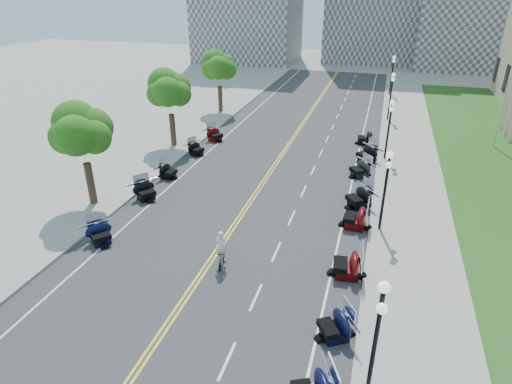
# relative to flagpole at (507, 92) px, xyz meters

# --- Properties ---
(ground) EXTENTS (160.00, 160.00, 0.00)m
(ground) POSITION_rel_flagpole_xyz_m (-18.00, -22.00, -5.00)
(ground) COLOR gray
(road) EXTENTS (16.00, 90.00, 0.01)m
(road) POSITION_rel_flagpole_xyz_m (-18.00, -12.00, -5.00)
(road) COLOR #333335
(road) RESTS_ON ground
(centerline_yellow_a) EXTENTS (0.12, 90.00, 0.00)m
(centerline_yellow_a) POSITION_rel_flagpole_xyz_m (-18.12, -12.00, -4.99)
(centerline_yellow_a) COLOR yellow
(centerline_yellow_a) RESTS_ON road
(centerline_yellow_b) EXTENTS (0.12, 90.00, 0.00)m
(centerline_yellow_b) POSITION_rel_flagpole_xyz_m (-17.88, -12.00, -4.99)
(centerline_yellow_b) COLOR yellow
(centerline_yellow_b) RESTS_ON road
(edge_line_north) EXTENTS (0.12, 90.00, 0.00)m
(edge_line_north) POSITION_rel_flagpole_xyz_m (-11.60, -12.00, -4.99)
(edge_line_north) COLOR white
(edge_line_north) RESTS_ON road
(edge_line_south) EXTENTS (0.12, 90.00, 0.00)m
(edge_line_south) POSITION_rel_flagpole_xyz_m (-24.40, -12.00, -4.99)
(edge_line_south) COLOR white
(edge_line_south) RESTS_ON road
(lane_dash_4) EXTENTS (0.12, 2.00, 0.00)m
(lane_dash_4) POSITION_rel_flagpole_xyz_m (-14.80, -30.00, -4.99)
(lane_dash_4) COLOR white
(lane_dash_4) RESTS_ON road
(lane_dash_5) EXTENTS (0.12, 2.00, 0.00)m
(lane_dash_5) POSITION_rel_flagpole_xyz_m (-14.80, -26.00, -4.99)
(lane_dash_5) COLOR white
(lane_dash_5) RESTS_ON road
(lane_dash_6) EXTENTS (0.12, 2.00, 0.00)m
(lane_dash_6) POSITION_rel_flagpole_xyz_m (-14.80, -22.00, -4.99)
(lane_dash_6) COLOR white
(lane_dash_6) RESTS_ON road
(lane_dash_7) EXTENTS (0.12, 2.00, 0.00)m
(lane_dash_7) POSITION_rel_flagpole_xyz_m (-14.80, -18.00, -4.99)
(lane_dash_7) COLOR white
(lane_dash_7) RESTS_ON road
(lane_dash_8) EXTENTS (0.12, 2.00, 0.00)m
(lane_dash_8) POSITION_rel_flagpole_xyz_m (-14.80, -14.00, -4.99)
(lane_dash_8) COLOR white
(lane_dash_8) RESTS_ON road
(lane_dash_9) EXTENTS (0.12, 2.00, 0.00)m
(lane_dash_9) POSITION_rel_flagpole_xyz_m (-14.80, -10.00, -4.99)
(lane_dash_9) COLOR white
(lane_dash_9) RESTS_ON road
(lane_dash_10) EXTENTS (0.12, 2.00, 0.00)m
(lane_dash_10) POSITION_rel_flagpole_xyz_m (-14.80, -6.00, -4.99)
(lane_dash_10) COLOR white
(lane_dash_10) RESTS_ON road
(lane_dash_11) EXTENTS (0.12, 2.00, 0.00)m
(lane_dash_11) POSITION_rel_flagpole_xyz_m (-14.80, -2.00, -4.99)
(lane_dash_11) COLOR white
(lane_dash_11) RESTS_ON road
(lane_dash_12) EXTENTS (0.12, 2.00, 0.00)m
(lane_dash_12) POSITION_rel_flagpole_xyz_m (-14.80, 2.00, -4.99)
(lane_dash_12) COLOR white
(lane_dash_12) RESTS_ON road
(lane_dash_13) EXTENTS (0.12, 2.00, 0.00)m
(lane_dash_13) POSITION_rel_flagpole_xyz_m (-14.80, 6.00, -4.99)
(lane_dash_13) COLOR white
(lane_dash_13) RESTS_ON road
(lane_dash_14) EXTENTS (0.12, 2.00, 0.00)m
(lane_dash_14) POSITION_rel_flagpole_xyz_m (-14.80, 10.00, -4.99)
(lane_dash_14) COLOR white
(lane_dash_14) RESTS_ON road
(lane_dash_15) EXTENTS (0.12, 2.00, 0.00)m
(lane_dash_15) POSITION_rel_flagpole_xyz_m (-14.80, 14.00, -4.99)
(lane_dash_15) COLOR white
(lane_dash_15) RESTS_ON road
(lane_dash_16) EXTENTS (0.12, 2.00, 0.00)m
(lane_dash_16) POSITION_rel_flagpole_xyz_m (-14.80, 18.00, -4.99)
(lane_dash_16) COLOR white
(lane_dash_16) RESTS_ON road
(lane_dash_17) EXTENTS (0.12, 2.00, 0.00)m
(lane_dash_17) POSITION_rel_flagpole_xyz_m (-14.80, 22.00, -4.99)
(lane_dash_17) COLOR white
(lane_dash_17) RESTS_ON road
(lane_dash_18) EXTENTS (0.12, 2.00, 0.00)m
(lane_dash_18) POSITION_rel_flagpole_xyz_m (-14.80, 26.00, -4.99)
(lane_dash_18) COLOR white
(lane_dash_18) RESTS_ON road
(lane_dash_19) EXTENTS (0.12, 2.00, 0.00)m
(lane_dash_19) POSITION_rel_flagpole_xyz_m (-14.80, 30.00, -4.99)
(lane_dash_19) COLOR white
(lane_dash_19) RESTS_ON road
(sidewalk_north) EXTENTS (5.00, 90.00, 0.15)m
(sidewalk_north) POSITION_rel_flagpole_xyz_m (-7.50, -12.00, -4.92)
(sidewalk_north) COLOR #9E9991
(sidewalk_north) RESTS_ON ground
(sidewalk_south) EXTENTS (5.00, 90.00, 0.15)m
(sidewalk_south) POSITION_rel_flagpole_xyz_m (-28.50, -12.00, -4.92)
(sidewalk_south) COLOR #9E9991
(sidewalk_south) RESTS_ON ground
(lawn) EXTENTS (9.00, 60.00, 0.10)m
(lawn) POSITION_rel_flagpole_xyz_m (-0.50, -4.00, -4.95)
(lawn) COLOR #356023
(lawn) RESTS_ON ground
(distant_block_c) EXTENTS (20.00, 14.00, 22.00)m
(distant_block_c) POSITION_rel_flagpole_xyz_m (4.00, 43.00, 6.00)
(distant_block_c) COLOR gray
(distant_block_c) RESTS_ON ground
(street_lamp_1) EXTENTS (0.50, 1.20, 4.90)m
(street_lamp_1) POSITION_rel_flagpole_xyz_m (-9.40, -30.00, -2.40)
(street_lamp_1) COLOR black
(street_lamp_1) RESTS_ON sidewalk_north
(street_lamp_2) EXTENTS (0.50, 1.20, 4.90)m
(street_lamp_2) POSITION_rel_flagpole_xyz_m (-9.40, -18.00, -2.40)
(street_lamp_2) COLOR black
(street_lamp_2) RESTS_ON sidewalk_north
(street_lamp_3) EXTENTS (0.50, 1.20, 4.90)m
(street_lamp_3) POSITION_rel_flagpole_xyz_m (-9.40, -6.00, -2.40)
(street_lamp_3) COLOR black
(street_lamp_3) RESTS_ON sidewalk_north
(street_lamp_4) EXTENTS (0.50, 1.20, 4.90)m
(street_lamp_4) POSITION_rel_flagpole_xyz_m (-9.40, 6.00, -2.40)
(street_lamp_4) COLOR black
(street_lamp_4) RESTS_ON sidewalk_north
(street_lamp_5) EXTENTS (0.50, 1.20, 4.90)m
(street_lamp_5) POSITION_rel_flagpole_xyz_m (-9.40, 18.00, -2.40)
(street_lamp_5) COLOR black
(street_lamp_5) RESTS_ON sidewalk_north
(flagpole) EXTENTS (1.10, 0.20, 10.00)m
(flagpole) POSITION_rel_flagpole_xyz_m (0.00, 0.00, 0.00)
(flagpole) COLOR silver
(flagpole) RESTS_ON ground
(tree_2) EXTENTS (4.80, 4.80, 9.20)m
(tree_2) POSITION_rel_flagpole_xyz_m (-28.00, -20.00, -0.25)
(tree_2) COLOR #235619
(tree_2) RESTS_ON sidewalk_south
(tree_3) EXTENTS (4.80, 4.80, 9.20)m
(tree_3) POSITION_rel_flagpole_xyz_m (-28.00, -8.00, -0.25)
(tree_3) COLOR #235619
(tree_3) RESTS_ON sidewalk_south
(tree_4) EXTENTS (4.80, 4.80, 9.20)m
(tree_4) POSITION_rel_flagpole_xyz_m (-28.00, 4.00, -0.25)
(tree_4) COLOR #235619
(tree_4) RESTS_ON sidewalk_south
(motorcycle_n_4) EXTENTS (2.69, 2.69, 1.36)m
(motorcycle_n_4) POSITION_rel_flagpole_xyz_m (-10.91, -27.49, -4.32)
(motorcycle_n_4) COLOR black
(motorcycle_n_4) RESTS_ON road
(motorcycle_n_5) EXTENTS (2.41, 2.41, 1.55)m
(motorcycle_n_5) POSITION_rel_flagpole_xyz_m (-10.84, -23.06, -4.23)
(motorcycle_n_5) COLOR #590A0C
(motorcycle_n_5) RESTS_ON road
(motorcycle_n_6) EXTENTS (2.29, 2.29, 1.56)m
(motorcycle_n_6) POSITION_rel_flagpole_xyz_m (-10.85, -18.03, -4.22)
(motorcycle_n_6) COLOR #590A0C
(motorcycle_n_6) RESTS_ON road
(motorcycle_n_7) EXTENTS (3.10, 3.10, 1.55)m
(motorcycle_n_7) POSITION_rel_flagpole_xyz_m (-10.86, -15.29, -4.22)
(motorcycle_n_7) COLOR black
(motorcycle_n_7) RESTS_ON road
(motorcycle_n_8) EXTENTS (2.88, 2.88, 1.43)m
(motorcycle_n_8) POSITION_rel_flagpole_xyz_m (-11.16, -10.18, -4.28)
(motorcycle_n_8) COLOR black
(motorcycle_n_8) RESTS_ON road
(motorcycle_n_9) EXTENTS (3.05, 3.05, 1.51)m
(motorcycle_n_9) POSITION_rel_flagpole_xyz_m (-10.85, -6.85, -4.25)
(motorcycle_n_9) COLOR black
(motorcycle_n_9) RESTS_ON road
(motorcycle_n_10) EXTENTS (2.26, 2.26, 1.42)m
(motorcycle_n_10) POSITION_rel_flagpole_xyz_m (-11.27, -2.54, -4.29)
(motorcycle_n_10) COLOR black
(motorcycle_n_10) RESTS_ON road
(motorcycle_s_5) EXTENTS (2.65, 2.65, 1.31)m
(motorcycle_s_5) POSITION_rel_flagpole_xyz_m (-24.71, -23.98, -4.34)
(motorcycle_s_5) COLOR black
(motorcycle_s_5) RESTS_ON road
(motorcycle_s_6) EXTENTS (2.77, 2.77, 1.38)m
(motorcycle_s_6) POSITION_rel_flagpole_xyz_m (-25.04, -18.28, -4.31)
(motorcycle_s_6) COLOR black
(motorcycle_s_6) RESTS_ON road
(motorcycle_s_7) EXTENTS (2.01, 2.01, 1.25)m
(motorcycle_s_7) POSITION_rel_flagpole_xyz_m (-25.21, -14.62, -4.38)
(motorcycle_s_7) COLOR black
(motorcycle_s_7) RESTS_ON road
(motorcycle_s_8) EXTENTS (2.32, 2.32, 1.24)m
(motorcycle_s_8) POSITION_rel_flagpole_xyz_m (-25.13, -9.50, -4.38)
(motorcycle_s_8) COLOR black
(motorcycle_s_8) RESTS_ON road
(motorcycle_s_9) EXTENTS (2.65, 2.65, 1.36)m
(motorcycle_s_9) POSITION_rel_flagpole_xyz_m (-24.94, -5.54, -4.32)
(motorcycle_s_9) COLOR #590A0C
(motorcycle_s_9) RESTS_ON road
(bicycle) EXTENTS (0.77, 1.73, 1.00)m
(bicycle) POSITION_rel_flagpole_xyz_m (-17.26, -24.04, -4.50)
(bicycle) COLOR #A51414
(bicycle) RESTS_ON road
(cyclist_rider) EXTENTS (0.63, 0.42, 1.74)m
(cyclist_rider) POSITION_rel_flagpole_xyz_m (-17.26, -24.04, -3.13)
(cyclist_rider) COLOR white
(cyclist_rider) RESTS_ON bicycle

